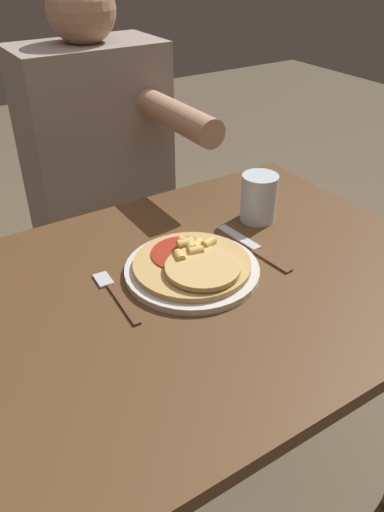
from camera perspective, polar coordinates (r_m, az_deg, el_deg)
The scene contains 8 objects.
ground_plane at distance 1.53m, azimuth 0.37°, elevation -26.01°, with size 8.00×8.00×0.00m, color brown.
dining_table at distance 1.05m, azimuth 0.49°, elevation -8.69°, with size 1.00×0.74×0.75m.
plate at distance 0.98m, azimuth 0.00°, elevation -1.61°, with size 0.27×0.27×0.01m.
pizza at distance 0.97m, azimuth 0.19°, elevation -0.81°, with size 0.23×0.23×0.04m.
fork at distance 0.94m, azimuth -8.82°, elevation -4.25°, with size 0.03×0.18×0.00m.
knife at distance 1.06m, azimuth 7.15°, elevation 0.88°, with size 0.03×0.22×0.00m.
drinking_glass at distance 1.16m, azimuth 7.65°, elevation 6.62°, with size 0.08×0.08×0.11m.
person_diner at distance 1.50m, azimuth -10.43°, elevation 9.71°, with size 0.39×0.52×1.24m.
Camera 1 is at (-0.43, -0.65, 1.31)m, focal length 35.00 mm.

